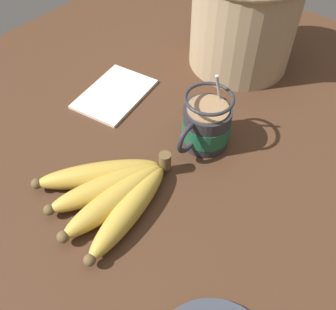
% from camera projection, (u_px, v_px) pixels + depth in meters
% --- Properties ---
extents(table, '(1.24, 1.24, 0.03)m').
position_uv_depth(table, '(197.00, 179.00, 0.64)').
color(table, '#422819').
rests_on(table, ground).
extents(coffee_mug, '(0.14, 0.09, 0.14)m').
position_uv_depth(coffee_mug, '(206.00, 125.00, 0.65)').
color(coffee_mug, '#28282D').
rests_on(coffee_mug, table).
extents(banana_bunch, '(0.21, 0.19, 0.04)m').
position_uv_depth(banana_bunch, '(112.00, 192.00, 0.58)').
color(banana_bunch, brown).
rests_on(banana_bunch, table).
extents(woven_basket, '(0.23, 0.23, 0.20)m').
position_uv_depth(woven_basket, '(244.00, 17.00, 0.76)').
color(woven_basket, tan).
rests_on(woven_basket, table).
extents(napkin, '(0.17, 0.13, 0.01)m').
position_uv_depth(napkin, '(115.00, 94.00, 0.76)').
color(napkin, beige).
rests_on(napkin, table).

